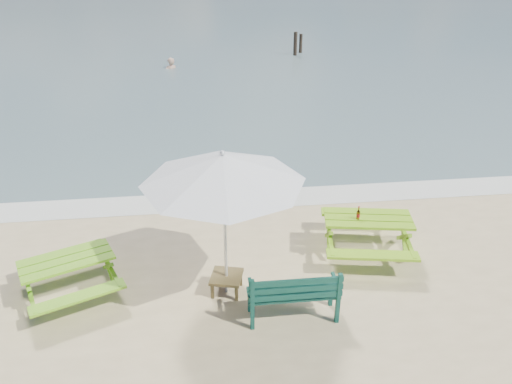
{
  "coord_description": "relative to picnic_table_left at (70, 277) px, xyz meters",
  "views": [
    {
      "loc": [
        -0.44,
        -5.34,
        5.28
      ],
      "look_at": [
        0.55,
        3.0,
        1.0
      ],
      "focal_mm": 35.0,
      "sensor_mm": 36.0,
      "label": 1
    }
  ],
  "objects": [
    {
      "name": "foam_strip",
      "position": [
        2.69,
        2.99,
        -0.32
      ],
      "size": [
        22.0,
        0.9,
        0.01
      ],
      "primitive_type": "cube",
      "color": "silver",
      "rests_on": "ground"
    },
    {
      "name": "picnic_table_left",
      "position": [
        0.0,
        0.0,
        0.0
      ],
      "size": [
        1.95,
        2.03,
        0.69
      ],
      "color": "#68AA19",
      "rests_on": "ground"
    },
    {
      "name": "picnic_table_right",
      "position": [
        5.2,
        0.62,
        0.03
      ],
      "size": [
        1.86,
        2.0,
        0.75
      ],
      "color": "#7BB41B",
      "rests_on": "ground"
    },
    {
      "name": "park_bench",
      "position": [
        3.53,
        -0.98,
        -0.06
      ],
      "size": [
        1.41,
        0.49,
        0.86
      ],
      "color": "#0E3D31",
      "rests_on": "ground"
    },
    {
      "name": "side_table",
      "position": [
        2.55,
        -0.24,
        -0.16
      ],
      "size": [
        0.61,
        0.61,
        0.33
      ],
      "color": "brown",
      "rests_on": "ground"
    },
    {
      "name": "patio_umbrella",
      "position": [
        2.55,
        -0.24,
        1.92
      ],
      "size": [
        3.06,
        3.06,
        2.48
      ],
      "color": "silver",
      "rests_on": "ground"
    },
    {
      "name": "beer_bottle",
      "position": [
        4.99,
        0.59,
        0.51
      ],
      "size": [
        0.06,
        0.06,
        0.25
      ],
      "color": "#945815",
      "rests_on": "picnic_table_right"
    },
    {
      "name": "swimmer",
      "position": [
        1.08,
        16.15,
        -0.74
      ],
      "size": [
        0.76,
        0.64,
        1.76
      ],
      "color": "tan",
      "rests_on": "ground"
    },
    {
      "name": "mooring_pilings",
      "position": [
        7.38,
        18.46,
        0.1
      ],
      "size": [
        0.58,
        0.78,
        1.34
      ],
      "color": "black",
      "rests_on": "ground"
    }
  ]
}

